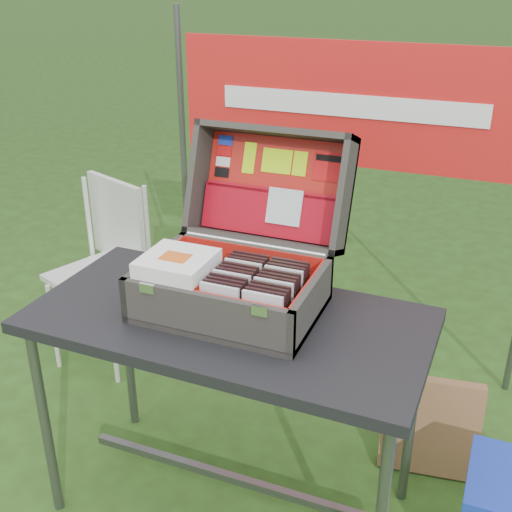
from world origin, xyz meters
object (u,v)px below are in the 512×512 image
at_px(table, 230,415).
at_px(chair, 99,278).
at_px(suitcase, 237,232).
at_px(cardboard_box, 430,426).

xyz_separation_m(table, chair, (-1.01, 0.67, 0.04)).
xyz_separation_m(suitcase, chair, (-1.00, 0.57, -0.63)).
bearing_deg(suitcase, chair, 150.32).
relative_size(table, chair, 1.45).
bearing_deg(chair, suitcase, -8.54).
bearing_deg(chair, cardboard_box, 14.53).
distance_m(table, suitcase, 0.68).
bearing_deg(chair, table, -12.39).
bearing_deg(suitcase, table, -85.99).
relative_size(table, cardboard_box, 3.28).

